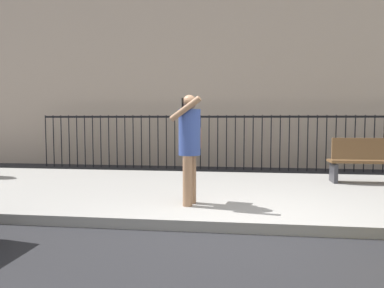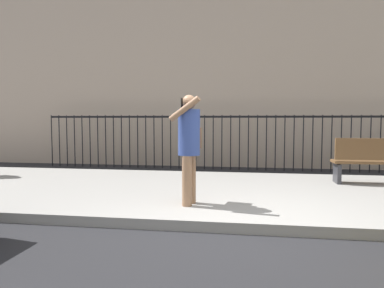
{
  "view_description": "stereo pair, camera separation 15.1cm",
  "coord_description": "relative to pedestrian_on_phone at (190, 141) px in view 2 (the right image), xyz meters",
  "views": [
    {
      "loc": [
        -0.06,
        -4.57,
        1.49
      ],
      "look_at": [
        -0.8,
        1.2,
        1.08
      ],
      "focal_mm": 33.48,
      "sensor_mm": 36.0,
      "label": 1
    },
    {
      "loc": [
        0.09,
        -4.55,
        1.49
      ],
      "look_at": [
        -0.8,
        1.2,
        1.08
      ],
      "focal_mm": 33.48,
      "sensor_mm": 36.0,
      "label": 2
    }
  ],
  "objects": [
    {
      "name": "ground_plane",
      "position": [
        0.79,
        -0.92,
        -1.14
      ],
      "size": [
        60.0,
        60.0,
        0.0
      ],
      "primitive_type": "plane",
      "color": "black"
    },
    {
      "name": "sidewalk",
      "position": [
        0.79,
        1.28,
        -1.07
      ],
      "size": [
        28.0,
        4.4,
        0.15
      ],
      "primitive_type": "cube",
      "color": "gray",
      "rests_on": "ground"
    },
    {
      "name": "building_facade",
      "position": [
        0.79,
        7.58,
        4.26
      ],
      "size": [
        28.0,
        4.0,
        10.8
      ],
      "primitive_type": "cube",
      "color": "tan",
      "rests_on": "ground"
    },
    {
      "name": "iron_fence",
      "position": [
        0.79,
        4.98,
        -0.12
      ],
      "size": [
        12.03,
        0.04,
        1.6
      ],
      "color": "black",
      "rests_on": "ground"
    },
    {
      "name": "pedestrian_on_phone",
      "position": [
        0.0,
        0.0,
        0.0
      ],
      "size": [
        0.5,
        0.69,
        1.7
      ],
      "color": "#936B4C",
      "rests_on": "sidewalk"
    },
    {
      "name": "street_bench",
      "position": [
        3.45,
        2.24,
        -0.49
      ],
      "size": [
        1.6,
        0.45,
        0.95
      ],
      "color": "brown",
      "rests_on": "sidewalk"
    }
  ]
}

